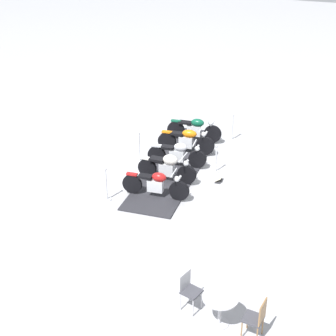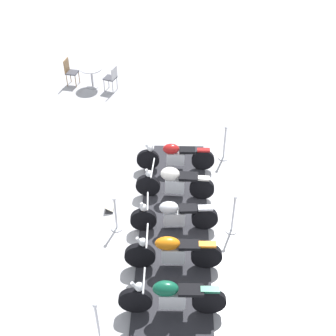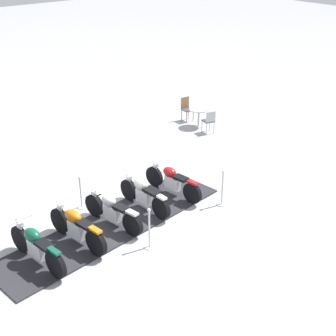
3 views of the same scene
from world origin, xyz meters
name	(u,v)px [view 2 (image 2 of 3)]	position (x,y,z in m)	size (l,w,h in m)	color
ground_plane	(174,229)	(0.00, 0.00, 0.00)	(80.00, 80.00, 0.00)	#B2B2B7
display_platform	(174,229)	(0.00, 0.00, 0.02)	(6.84, 1.67, 0.04)	#28282D
motorcycle_maroon	(174,156)	(2.30, 0.29, 0.49)	(0.61, 2.17, 0.93)	black
motorcycle_cream	(174,182)	(1.15, 0.16, 0.53)	(0.79, 2.05, 0.94)	black
motorcycle_chrome	(173,215)	(0.00, 0.03, 0.48)	(0.64, 2.10, 0.93)	black
motorcycle_copper	(172,252)	(-1.16, -0.10, 0.52)	(0.69, 2.15, 1.00)	black
motorcycle_forest	(171,297)	(-2.31, -0.23, 0.52)	(0.61, 2.16, 1.01)	black
stanchion_right_rear	(99,327)	(-3.05, 1.07, 0.32)	(0.35, 0.35, 1.08)	silver
stanchion_left_mid	(233,219)	(0.15, -1.39, 0.41)	(0.29, 0.29, 1.14)	silver
stanchion_left_front	(224,147)	(3.05, -1.07, 0.40)	(0.29, 0.29, 1.11)	silver
stanchion_right_mid	(116,218)	(-0.15, 1.39, 0.36)	(0.28, 0.28, 1.01)	silver
info_placard	(110,207)	(0.49, 1.73, 0.06)	(0.39, 0.24, 0.19)	#333338
cafe_table	(91,73)	(6.73, 3.87, 0.56)	(0.79, 0.79, 0.74)	#B7B7BC
cafe_chair_near_table	(112,77)	(6.53, 3.07, 0.55)	(0.48, 0.48, 0.92)	#B7B7BC
cafe_chair_across_table	(70,70)	(6.80, 4.69, 0.56)	(0.43, 0.43, 0.98)	olive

